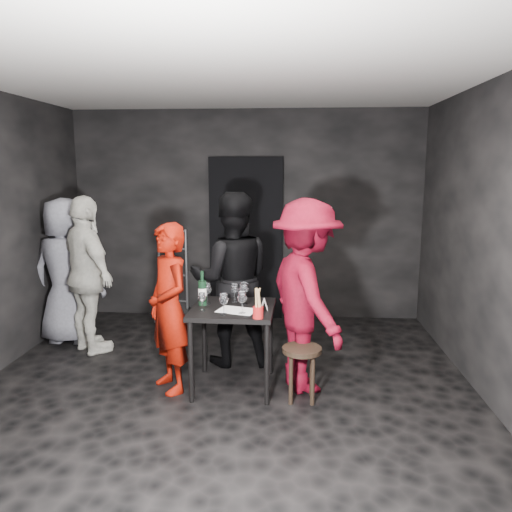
# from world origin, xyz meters

# --- Properties ---
(floor) EXTENTS (4.50, 5.00, 0.02)m
(floor) POSITION_xyz_m (0.00, 0.00, 0.00)
(floor) COLOR black
(floor) RESTS_ON ground
(ceiling) EXTENTS (4.50, 5.00, 0.02)m
(ceiling) POSITION_xyz_m (0.00, 0.00, 2.70)
(ceiling) COLOR silver
(ceiling) RESTS_ON ground
(wall_back) EXTENTS (4.50, 0.04, 2.70)m
(wall_back) POSITION_xyz_m (0.00, 2.50, 1.35)
(wall_back) COLOR black
(wall_back) RESTS_ON ground
(wall_front) EXTENTS (4.50, 0.04, 2.70)m
(wall_front) POSITION_xyz_m (0.00, -2.50, 1.35)
(wall_front) COLOR black
(wall_front) RESTS_ON ground
(wall_right) EXTENTS (0.04, 5.00, 2.70)m
(wall_right) POSITION_xyz_m (2.25, 0.00, 1.35)
(wall_right) COLOR black
(wall_right) RESTS_ON ground
(doorway) EXTENTS (0.95, 0.10, 2.10)m
(doorway) POSITION_xyz_m (0.00, 2.44, 1.05)
(doorway) COLOR black
(doorway) RESTS_ON ground
(wallbox_upper) EXTENTS (0.12, 0.06, 0.12)m
(wallbox_upper) POSITION_xyz_m (0.85, 2.45, 1.45)
(wallbox_upper) COLOR #B7B7B2
(wallbox_upper) RESTS_ON wall_back
(wallbox_lower) EXTENTS (0.10, 0.06, 0.14)m
(wallbox_lower) POSITION_xyz_m (1.05, 2.45, 1.40)
(wallbox_lower) COLOR #B7B7B2
(wallbox_lower) RESTS_ON wall_back
(hand_truck) EXTENTS (0.40, 0.34, 1.19)m
(hand_truck) POSITION_xyz_m (-0.94, 2.23, 0.22)
(hand_truck) COLOR #B2B2B7
(hand_truck) RESTS_ON floor
(tasting_table) EXTENTS (0.72, 0.72, 0.75)m
(tasting_table) POSITION_xyz_m (0.08, 0.26, 0.65)
(tasting_table) COLOR black
(tasting_table) RESTS_ON floor
(stool) EXTENTS (0.33, 0.33, 0.47)m
(stool) POSITION_xyz_m (0.69, 0.05, 0.37)
(stool) COLOR black
(stool) RESTS_ON floor
(server_red) EXTENTS (0.62, 0.65, 1.50)m
(server_red) POSITION_xyz_m (-0.48, 0.19, 0.75)
(server_red) COLOR #860E03
(server_red) RESTS_ON floor
(woman_black) EXTENTS (1.04, 0.66, 2.01)m
(woman_black) POSITION_xyz_m (-0.00, 0.86, 1.00)
(woman_black) COLOR black
(woman_black) RESTS_ON floor
(man_maroon) EXTENTS (1.04, 1.38, 1.94)m
(man_maroon) POSITION_xyz_m (0.72, 0.31, 0.97)
(man_maroon) COLOR maroon
(man_maroon) RESTS_ON floor
(bystander_cream) EXTENTS (1.17, 1.14, 1.89)m
(bystander_cream) POSITION_xyz_m (-1.56, 1.04, 0.94)
(bystander_cream) COLOR silver
(bystander_cream) RESTS_ON floor
(bystander_grey) EXTENTS (0.91, 0.54, 1.80)m
(bystander_grey) POSITION_xyz_m (-1.92, 1.32, 0.90)
(bystander_grey) COLOR slate
(bystander_grey) RESTS_ON floor
(tasting_mat) EXTENTS (0.37, 0.30, 0.00)m
(tasting_mat) POSITION_xyz_m (0.13, 0.15, 0.75)
(tasting_mat) COLOR white
(tasting_mat) RESTS_ON tasting_table
(wine_glass_a) EXTENTS (0.09, 0.09, 0.18)m
(wine_glass_a) POSITION_xyz_m (-0.17, 0.13, 0.84)
(wine_glass_a) COLOR white
(wine_glass_a) RESTS_ON tasting_table
(wine_glass_b) EXTENTS (0.10, 0.10, 0.21)m
(wine_glass_b) POSITION_xyz_m (-0.16, 0.34, 0.86)
(wine_glass_b) COLOR white
(wine_glass_b) RESTS_ON tasting_table
(wine_glass_c) EXTENTS (0.09, 0.09, 0.19)m
(wine_glass_c) POSITION_xyz_m (0.08, 0.43, 0.84)
(wine_glass_c) COLOR white
(wine_glass_c) RESTS_ON tasting_table
(wine_glass_d) EXTENTS (0.09, 0.09, 0.20)m
(wine_glass_d) POSITION_xyz_m (0.03, 0.03, 0.85)
(wine_glass_d) COLOR white
(wine_glass_d) RESTS_ON tasting_table
(wine_glass_e) EXTENTS (0.10, 0.10, 0.22)m
(wine_glass_e) POSITION_xyz_m (0.18, 0.07, 0.86)
(wine_glass_e) COLOR white
(wine_glass_e) RESTS_ON tasting_table
(wine_glass_f) EXTENTS (0.09, 0.09, 0.22)m
(wine_glass_f) POSITION_xyz_m (0.17, 0.36, 0.86)
(wine_glass_f) COLOR white
(wine_glass_f) RESTS_ON tasting_table
(wine_bottle) EXTENTS (0.08, 0.08, 0.31)m
(wine_bottle) POSITION_xyz_m (-0.20, 0.31, 0.87)
(wine_bottle) COLOR black
(wine_bottle) RESTS_ON tasting_table
(breadstick_cup) EXTENTS (0.09, 0.09, 0.27)m
(breadstick_cup) POSITION_xyz_m (0.32, -0.05, 0.87)
(breadstick_cup) COLOR #A91516
(breadstick_cup) RESTS_ON tasting_table
(reserved_card) EXTENTS (0.08, 0.12, 0.09)m
(reserved_card) POSITION_xyz_m (0.35, 0.22, 0.79)
(reserved_card) COLOR white
(reserved_card) RESTS_ON tasting_table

